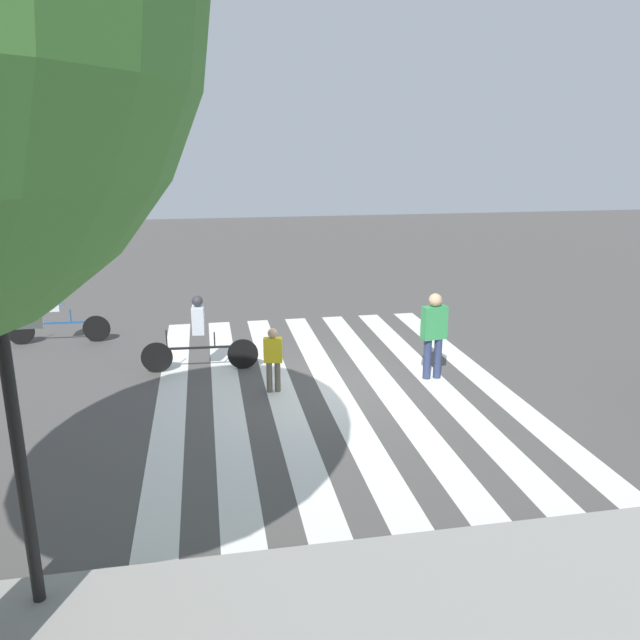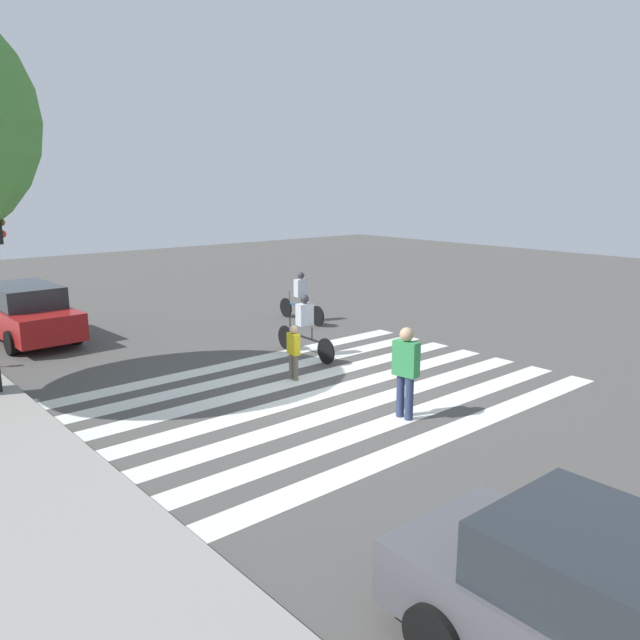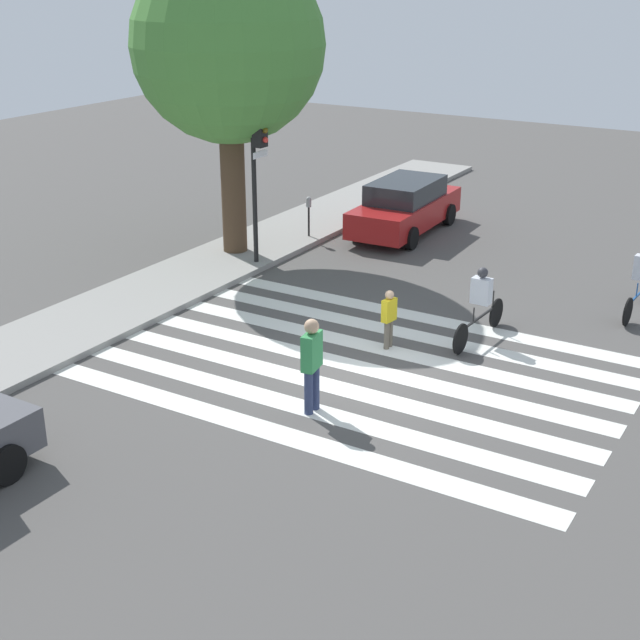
% 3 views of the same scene
% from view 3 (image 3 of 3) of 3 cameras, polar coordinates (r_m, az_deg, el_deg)
% --- Properties ---
extents(ground_plane, '(60.00, 60.00, 0.00)m').
position_cam_3_polar(ground_plane, '(17.43, 2.75, -3.09)').
color(ground_plane, '#4C4947').
extents(sidewalk_curb, '(36.00, 2.50, 0.14)m').
position_cam_3_polar(sidewalk_curb, '(20.84, -12.53, 0.89)').
color(sidewalk_curb, gray).
rests_on(sidewalk_curb, ground_plane).
extents(crosswalk_stripes, '(6.62, 10.00, 0.01)m').
position_cam_3_polar(crosswalk_stripes, '(17.42, 2.75, -3.07)').
color(crosswalk_stripes, silver).
rests_on(crosswalk_stripes, ground_plane).
extents(traffic_light, '(0.60, 0.50, 4.18)m').
position_cam_3_polar(traffic_light, '(22.49, -4.00, 10.48)').
color(traffic_light, black).
rests_on(traffic_light, ground_plane).
extents(parking_meter, '(0.15, 0.15, 1.28)m').
position_cam_3_polar(parking_meter, '(25.23, -0.73, 7.19)').
color(parking_meter, black).
rests_on(parking_meter, ground_plane).
extents(street_tree, '(4.88, 4.88, 7.92)m').
position_cam_3_polar(street_tree, '(23.25, -5.91, 17.02)').
color(street_tree, '#4C3826').
rests_on(street_tree, ground_plane).
extents(pedestrian_adult_blue_shirt, '(0.51, 0.29, 1.75)m').
position_cam_3_polar(pedestrian_adult_blue_shirt, '(15.36, -0.53, -2.59)').
color(pedestrian_adult_blue_shirt, navy).
rests_on(pedestrian_adult_blue_shirt, ground_plane).
extents(pedestrian_adult_yellow_jacket, '(0.37, 0.21, 1.25)m').
position_cam_3_polar(pedestrian_adult_yellow_jacket, '(18.10, 4.43, 0.28)').
color(pedestrian_adult_yellow_jacket, '#6B6051').
rests_on(pedestrian_adult_yellow_jacket, ground_plane).
extents(cyclist_near_curb, '(2.39, 0.41, 1.60)m').
position_cam_3_polar(cyclist_near_curb, '(18.68, 10.25, 1.20)').
color(cyclist_near_curb, black).
rests_on(cyclist_near_curb, ground_plane).
extents(car_parked_dark_suv, '(4.65, 1.99, 1.57)m').
position_cam_3_polar(car_parked_dark_suv, '(26.18, 5.47, 7.26)').
color(car_parked_dark_suv, maroon).
rests_on(car_parked_dark_suv, ground_plane).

